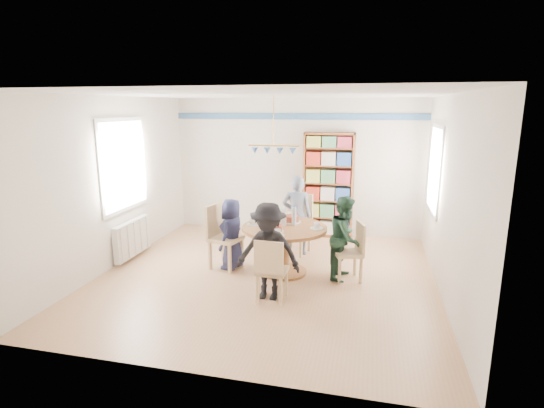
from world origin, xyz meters
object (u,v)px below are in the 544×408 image
(dining_table, at_px, (284,239))
(person_near, at_px, (268,252))
(chair_near, at_px, (271,268))
(bookshelf, at_px, (328,186))
(person_left, at_px, (232,234))
(person_right, at_px, (345,238))
(radiator, at_px, (133,238))
(chair_left, at_px, (221,233))
(chair_far, at_px, (298,220))
(chair_right, at_px, (353,249))
(person_far, at_px, (297,215))

(dining_table, height_order, person_near, person_near)
(chair_near, xyz_separation_m, bookshelf, (0.41, 3.16, 0.53))
(person_left, height_order, person_right, person_right)
(radiator, relative_size, bookshelf, 0.49)
(chair_left, height_order, bookshelf, bookshelf)
(chair_far, xyz_separation_m, person_near, (-0.05, -1.98, 0.09))
(chair_right, bearing_deg, radiator, 178.41)
(chair_left, xyz_separation_m, bookshelf, (1.47, 2.10, 0.44))
(chair_near, height_order, person_right, person_right)
(chair_left, relative_size, person_right, 0.82)
(radiator, relative_size, person_near, 0.76)
(chair_far, bearing_deg, person_near, -91.57)
(radiator, distance_m, chair_near, 2.91)
(radiator, height_order, dining_table, dining_table)
(person_right, xyz_separation_m, person_near, (-0.95, -0.95, 0.03))
(person_left, distance_m, person_right, 1.77)
(person_left, bearing_deg, bookshelf, 158.58)
(chair_far, distance_m, person_far, 0.18)
(radiator, distance_m, person_far, 2.83)
(chair_near, xyz_separation_m, person_left, (-0.88, 1.05, 0.09))
(chair_near, distance_m, person_far, 1.97)
(chair_left, bearing_deg, person_right, 0.23)
(chair_left, distance_m, person_far, 1.40)
(chair_far, xyz_separation_m, bookshelf, (0.42, 1.07, 0.44))
(chair_far, distance_m, chair_near, 2.09)
(dining_table, distance_m, person_left, 0.85)
(chair_left, bearing_deg, person_far, 40.28)
(person_near, height_order, bookshelf, bookshelf)
(chair_left, height_order, person_far, person_far)
(chair_left, relative_size, chair_near, 1.18)
(chair_right, xyz_separation_m, person_left, (-1.89, 0.04, 0.08))
(person_far, bearing_deg, chair_near, 82.53)
(radiator, distance_m, chair_left, 1.64)
(chair_far, distance_m, person_near, 1.98)
(dining_table, distance_m, person_far, 0.93)
(person_right, distance_m, person_near, 1.35)
(chair_right, height_order, chair_near, chair_right)
(chair_far, bearing_deg, bookshelf, 68.74)
(chair_left, xyz_separation_m, person_left, (0.18, -0.01, 0.00))
(chair_far, xyz_separation_m, person_left, (-0.88, -1.03, -0.01))
(dining_table, relative_size, chair_near, 1.49)
(radiator, relative_size, person_far, 0.72)
(chair_near, height_order, bookshelf, bookshelf)
(chair_right, height_order, chair_far, chair_far)
(dining_table, xyz_separation_m, chair_far, (0.02, 1.05, 0.02))
(radiator, relative_size, chair_far, 0.96)
(person_far, relative_size, person_near, 1.05)
(person_left, distance_m, person_far, 1.27)
(person_right, height_order, person_far, person_far)
(chair_left, relative_size, chair_far, 0.99)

